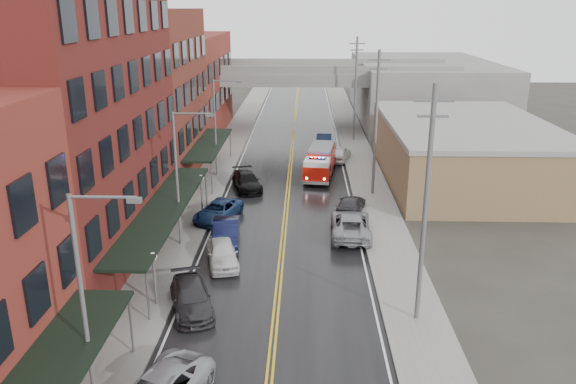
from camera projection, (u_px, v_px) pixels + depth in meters
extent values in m
cube|color=black|center=(286.00, 215.00, 43.05)|extent=(11.00, 160.00, 0.02)
cube|color=slate|center=(191.00, 213.00, 43.24)|extent=(3.00, 160.00, 0.15)
cube|color=slate|center=(381.00, 215.00, 42.82)|extent=(3.00, 160.00, 0.15)
cube|color=gray|center=(212.00, 213.00, 43.20)|extent=(0.30, 160.00, 0.15)
cube|color=gray|center=(359.00, 215.00, 42.86)|extent=(0.30, 160.00, 0.15)
cube|color=#511A15|center=(62.00, 114.00, 33.97)|extent=(9.00, 20.00, 18.00)
cube|color=#5D251B|center=(144.00, 95.00, 51.04)|extent=(9.00, 15.00, 15.00)
cube|color=maroon|center=(184.00, 86.00, 68.11)|extent=(9.00, 20.00, 12.00)
cube|color=brown|center=(464.00, 152.00, 51.28)|extent=(14.00, 22.00, 5.00)
cube|color=slate|center=(423.00, 90.00, 79.20)|extent=(18.00, 30.00, 8.00)
cylinder|color=slate|center=(131.00, 326.00, 25.32)|extent=(0.10, 0.10, 3.00)
cube|color=black|center=(164.00, 208.00, 35.69)|extent=(2.60, 18.00, 0.18)
cylinder|color=slate|center=(148.00, 296.00, 27.97)|extent=(0.10, 0.10, 3.00)
cylinder|color=slate|center=(206.00, 189.00, 44.28)|extent=(0.10, 0.10, 3.00)
cube|color=black|center=(209.00, 144.00, 52.29)|extent=(2.60, 13.00, 0.18)
cylinder|color=slate|center=(212.00, 178.00, 46.94)|extent=(0.10, 0.10, 3.00)
cylinder|color=slate|center=(230.00, 144.00, 58.51)|extent=(0.10, 0.10, 3.00)
cylinder|color=#59595B|center=(155.00, 282.00, 29.52)|extent=(0.14, 0.14, 2.80)
sphere|color=silver|center=(153.00, 256.00, 29.05)|extent=(0.44, 0.44, 0.44)
cylinder|color=#59595B|center=(202.00, 197.00, 42.80)|extent=(0.14, 0.14, 2.80)
sphere|color=silver|center=(201.00, 178.00, 42.33)|extent=(0.44, 0.44, 0.44)
cylinder|color=#59595B|center=(83.00, 308.00, 20.97)|extent=(0.18, 0.18, 9.00)
cylinder|color=#59595B|center=(103.00, 197.00, 19.54)|extent=(2.40, 0.12, 0.12)
cube|color=#59595B|center=(134.00, 200.00, 19.54)|extent=(0.50, 0.22, 0.18)
cylinder|color=#59595B|center=(177.00, 181.00, 36.14)|extent=(0.18, 0.18, 9.00)
cylinder|color=#59595B|center=(192.00, 114.00, 34.72)|extent=(2.40, 0.12, 0.12)
cube|color=#59595B|center=(210.00, 115.00, 34.72)|extent=(0.50, 0.22, 0.18)
cylinder|color=#59595B|center=(215.00, 129.00, 51.32)|extent=(0.18, 0.18, 9.00)
cylinder|color=#59595B|center=(227.00, 81.00, 49.89)|extent=(2.40, 0.12, 0.12)
cube|color=#59595B|center=(239.00, 82.00, 49.89)|extent=(0.50, 0.22, 0.18)
cylinder|color=#59595B|center=(425.00, 210.00, 26.72)|extent=(0.24, 0.24, 12.00)
cube|color=#59595B|center=(434.00, 101.00, 25.08)|extent=(1.80, 0.12, 0.12)
cube|color=#59595B|center=(433.00, 116.00, 25.30)|extent=(1.40, 0.12, 0.12)
cylinder|color=#59595B|center=(376.00, 125.00, 45.69)|extent=(0.24, 0.24, 12.00)
cube|color=#59595B|center=(379.00, 60.00, 44.05)|extent=(1.80, 0.12, 0.12)
cube|color=#59595B|center=(379.00, 69.00, 44.27)|extent=(1.40, 0.12, 0.12)
cylinder|color=#59595B|center=(355.00, 90.00, 64.66)|extent=(0.24, 0.24, 12.00)
cube|color=#59595B|center=(357.00, 44.00, 63.02)|extent=(1.80, 0.12, 0.12)
cube|color=#59595B|center=(357.00, 50.00, 63.24)|extent=(1.40, 0.12, 0.12)
cube|color=slate|center=(294.00, 76.00, 71.27)|extent=(40.00, 10.00, 1.50)
cube|color=slate|center=(210.00, 105.00, 72.78)|extent=(1.60, 8.00, 6.00)
cube|color=slate|center=(380.00, 106.00, 72.13)|extent=(1.60, 8.00, 6.00)
cube|color=#BB1308|center=(321.00, 159.00, 53.35)|extent=(2.96, 5.34, 1.94)
cube|color=#BB1308|center=(317.00, 172.00, 50.07)|extent=(2.61, 2.69, 1.38)
cube|color=silver|center=(317.00, 162.00, 49.77)|extent=(2.47, 2.49, 0.46)
cube|color=black|center=(317.00, 168.00, 50.15)|extent=(2.50, 1.77, 0.74)
cube|color=slate|center=(322.00, 147.00, 53.00)|extent=(2.69, 4.94, 0.28)
cube|color=black|center=(317.00, 159.00, 49.68)|extent=(1.50, 0.45, 0.13)
sphere|color=#FF0C0C|center=(312.00, 157.00, 49.73)|extent=(0.18, 0.18, 0.18)
sphere|color=#1933FF|center=(323.00, 158.00, 49.58)|extent=(0.18, 0.18, 0.18)
cylinder|color=black|center=(306.00, 179.00, 50.36)|extent=(0.96, 0.44, 0.92)
cylinder|color=black|center=(328.00, 180.00, 50.04)|extent=(0.96, 0.44, 0.92)
cylinder|color=black|center=(310.00, 169.00, 53.38)|extent=(0.96, 0.44, 0.92)
cylinder|color=black|center=(331.00, 170.00, 53.06)|extent=(0.96, 0.44, 0.92)
cylinder|color=black|center=(313.00, 163.00, 55.54)|extent=(0.96, 0.44, 0.92)
cylinder|color=black|center=(334.00, 164.00, 55.22)|extent=(0.96, 0.44, 0.92)
imported|color=#29292C|center=(191.00, 298.00, 29.40)|extent=(3.37, 5.20, 1.40)
imported|color=silver|center=(222.00, 253.00, 34.57)|extent=(2.76, 4.74, 1.52)
imported|color=black|center=(226.00, 233.00, 37.47)|extent=(2.17, 5.05, 1.62)
imported|color=navy|center=(218.00, 211.00, 41.84)|extent=(3.70, 5.45, 1.39)
imported|color=black|center=(247.00, 181.00, 48.79)|extent=(3.42, 5.50, 1.49)
imported|color=gray|center=(351.00, 225.00, 38.90)|extent=(2.96, 5.99, 1.63)
imported|color=#29292C|center=(351.00, 205.00, 43.16)|extent=(2.87, 4.95, 1.35)
imported|color=white|center=(339.00, 154.00, 57.72)|extent=(2.93, 4.91, 1.57)
imported|color=black|center=(324.00, 140.00, 63.75)|extent=(1.87, 4.86, 1.58)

